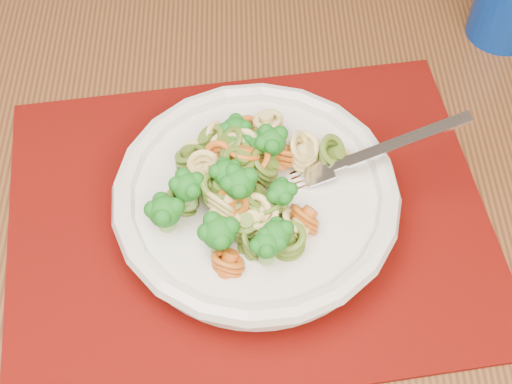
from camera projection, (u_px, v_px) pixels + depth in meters
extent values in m
cube|color=#593519|center=(321.00, 131.00, 0.73)|extent=(1.41, 1.08, 0.04)
cube|color=#550A03|center=(249.00, 218.00, 0.64)|extent=(0.46, 0.38, 0.00)
cylinder|color=beige|center=(256.00, 214.00, 0.64)|extent=(0.11, 0.11, 0.01)
cylinder|color=beige|center=(256.00, 203.00, 0.62)|extent=(0.23, 0.23, 0.03)
torus|color=beige|center=(256.00, 193.00, 0.61)|extent=(0.25, 0.25, 0.02)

